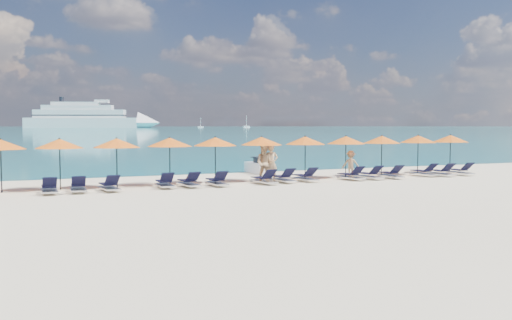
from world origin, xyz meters
name	(u,v)px	position (x,y,z in m)	size (l,w,h in m)	color
ground	(285,193)	(0.00, 0.00, 0.00)	(1400.00, 1400.00, 0.00)	beige
sea	(17,127)	(0.00, 660.00, 0.01)	(1600.00, 1300.00, 0.01)	#1FA9B2
cruise_ship	(94,118)	(66.87, 541.71, 9.16)	(125.72, 62.29, 35.22)	silver
sailboat_near	(201,127)	(160.68, 501.78, 1.02)	(5.43, 1.81, 9.96)	silver
sailboat_far	(246,126)	(209.28, 503.80, 1.25)	(6.67, 2.22, 12.23)	silver
jetski	(260,167)	(2.90, 9.07, 0.38)	(1.11, 2.65, 0.93)	silver
beachgoer_a	(272,163)	(1.50, 4.47, 0.92)	(0.67, 0.44, 1.84)	tan
beachgoer_b	(265,163)	(1.06, 4.31, 0.94)	(0.91, 0.53, 1.88)	tan
beachgoer_c	(351,164)	(6.28, 4.68, 0.73)	(0.94, 0.44, 1.45)	tan
umbrella_1	(1,144)	(-10.81, 4.74, 2.02)	(2.10, 2.10, 2.28)	black
umbrella_2	(60,144)	(-8.48, 4.87, 2.02)	(2.10, 2.10, 2.28)	black
umbrella_3	(117,143)	(-6.07, 4.68, 2.02)	(2.10, 2.10, 2.28)	black
umbrella_4	(170,142)	(-3.57, 4.94, 2.02)	(2.10, 2.10, 2.28)	black
umbrella_5	(215,142)	(-1.32, 4.92, 2.02)	(2.10, 2.10, 2.28)	black
umbrella_6	(261,141)	(1.14, 4.92, 2.02)	(2.10, 2.10, 2.28)	black
umbrella_7	(305,141)	(3.61, 4.88, 2.02)	(2.10, 2.10, 2.28)	black
umbrella_8	(346,140)	(6.03, 4.79, 2.02)	(2.10, 2.10, 2.28)	black
umbrella_9	(382,140)	(8.37, 4.81, 2.02)	(2.10, 2.10, 2.28)	black
umbrella_10	(418,139)	(10.98, 4.95, 2.02)	(2.10, 2.10, 2.28)	black
umbrella_11	(450,139)	(13.36, 4.95, 2.02)	(2.10, 2.10, 2.28)	black
lounger_3	(49,188)	(-9.03, 3.46, 0.24)	(0.65, 1.71, 0.66)	silver
lounger_4	(78,187)	(-7.88, 3.53, 0.24)	(0.75, 1.74, 0.66)	silver
lounger_5	(109,186)	(-6.62, 3.43, 0.24)	(0.75, 1.74, 0.66)	silver
lounger_6	(165,183)	(-4.15, 3.69, 0.24)	(0.71, 1.73, 0.66)	silver
lounger_7	(189,182)	(-3.07, 3.57, 0.24)	(0.73, 1.74, 0.66)	silver
lounger_8	(217,181)	(-1.76, 3.48, 0.24)	(0.63, 1.70, 0.66)	silver
lounger_9	(264,179)	(0.59, 3.43, 0.24)	(0.78, 1.75, 0.66)	silver
lounger_10	(283,178)	(1.75, 3.71, 0.24)	(0.71, 1.73, 0.66)	silver
lounger_11	(305,177)	(3.01, 3.76, 0.24)	(0.73, 1.74, 0.66)	silver
lounger_12	(351,176)	(5.53, 3.48, 0.24)	(0.75, 1.74, 0.66)	silver
lounger_13	(370,175)	(6.65, 3.46, 0.24)	(0.72, 1.73, 0.66)	silver
lounger_14	(391,174)	(7.95, 3.40, 0.24)	(0.69, 1.72, 0.66)	silver
lounger_15	(424,172)	(10.40, 3.70, 0.24)	(0.75, 1.74, 0.66)	silver
lounger_16	(442,172)	(11.35, 3.39, 0.24)	(0.67, 1.72, 0.66)	silver
lounger_17	(461,171)	(12.75, 3.44, 0.24)	(0.65, 1.71, 0.66)	silver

